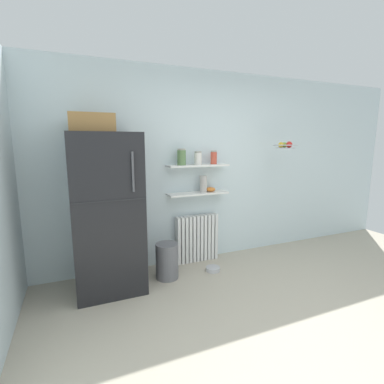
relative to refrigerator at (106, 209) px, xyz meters
name	(u,v)px	position (x,y,z in m)	size (l,w,h in m)	color
ground_plane	(264,314)	(1.31, -1.14, -0.92)	(7.04, 7.04, 0.00)	#B2A893
back_wall	(199,168)	(1.31, 0.41, 0.38)	(7.04, 0.10, 2.60)	silver
refrigerator	(106,209)	(0.00, 0.00, 0.00)	(0.73, 0.75, 1.93)	black
radiator	(197,238)	(1.23, 0.28, -0.59)	(0.60, 0.12, 0.65)	white
wall_shelf_lower	(198,193)	(1.23, 0.25, 0.05)	(0.84, 0.22, 0.03)	white
wall_shelf_upper	(198,166)	(1.23, 0.25, 0.43)	(0.84, 0.22, 0.03)	white
storage_jar_0	(182,157)	(0.99, 0.25, 0.55)	(0.11, 0.11, 0.21)	#5B7F4C
storage_jar_1	(198,158)	(1.23, 0.25, 0.53)	(0.10, 0.10, 0.17)	silver
storage_jar_2	(214,157)	(1.46, 0.25, 0.53)	(0.09, 0.09, 0.18)	#C64C38
vase	(203,184)	(1.31, 0.25, 0.18)	(0.10, 0.10, 0.22)	#B2ADA8
shelf_bowl	(210,189)	(1.41, 0.25, 0.10)	(0.14, 0.14, 0.06)	orange
trash_bin	(167,261)	(0.68, -0.06, -0.70)	(0.28, 0.28, 0.44)	slate
pet_food_bowl	(213,269)	(1.28, -0.11, -0.89)	(0.18, 0.18, 0.05)	#B7B7BC
hanging_fruit_basket	(286,145)	(2.43, -0.03, 0.69)	(0.34, 0.34, 0.10)	#B2B2B7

